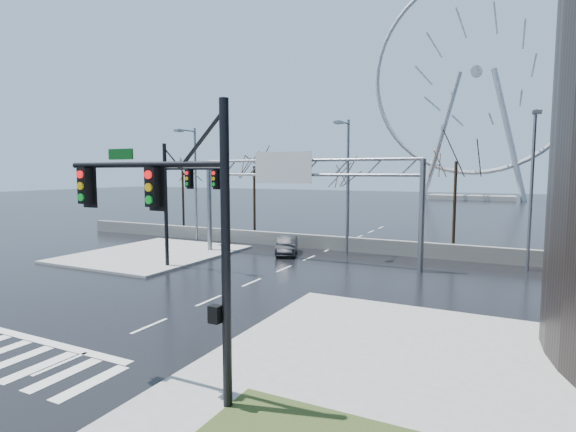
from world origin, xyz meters
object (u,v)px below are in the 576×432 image
Objects in this scene: sign_gantry at (298,187)px; signal_mast_near at (182,223)px; signal_mast_far at (179,194)px; car at (287,245)px; ferris_wheel at (476,80)px.

signal_mast_near is at bearing -73.81° from sign_gantry.
signal_mast_far is 8.14m from sign_gantry.
sign_gantry is at bearing 47.53° from signal_mast_far.
car is (-1.75, 1.72, -4.51)m from sign_gantry.
sign_gantry is 82.91m from ferris_wheel.
car is (3.74, 7.72, -4.16)m from signal_mast_far.
signal_mast_far is 1.96× the size of car.
sign_gantry is 4.00× the size of car.
ferris_wheel is at bearing 62.58° from car.
signal_mast_near reaches higher than car.
signal_mast_near and signal_mast_far have the same top height.
signal_mast_near is 1.96× the size of car.
signal_mast_near is 17.03m from signal_mast_far.
sign_gantry is 0.32× the size of ferris_wheel.
car is (-7.27, 20.72, -4.20)m from signal_mast_near.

